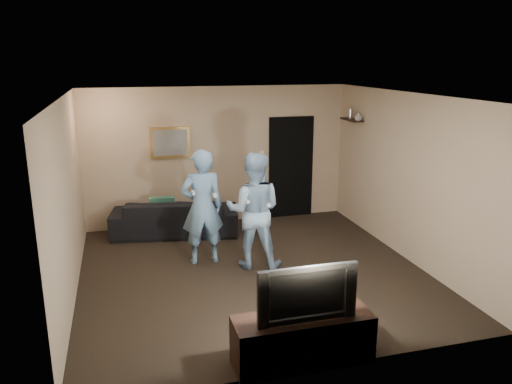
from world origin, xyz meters
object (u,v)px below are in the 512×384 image
object	(u,v)px
wii_player_left	(202,207)
tv_console	(303,339)
sofa	(175,216)
television	(304,290)
wii_player_right	(254,211)

from	to	relation	value
wii_player_left	tv_console	bearing A→B (deg)	-79.04
sofa	television	xyz separation A→B (m)	(0.83, -4.33, 0.49)
television	wii_player_right	xyz separation A→B (m)	(0.16, 2.56, 0.07)
tv_console	television	distance (m)	0.56
sofa	wii_player_right	xyz separation A→B (m)	(1.00, -1.77, 0.56)
television	wii_player_right	world-z (taller)	wii_player_right
wii_player_right	tv_console	bearing A→B (deg)	-93.63
television	wii_player_left	xyz separation A→B (m)	(-0.56, 2.91, 0.08)
sofa	television	size ratio (longest dim) A/B	2.14
tv_console	wii_player_right	bearing A→B (deg)	86.34
sofa	wii_player_left	distance (m)	1.56
television	wii_player_left	world-z (taller)	wii_player_left
tv_console	television	xyz separation A→B (m)	(0.00, 0.00, 0.56)
wii_player_right	wii_player_left	bearing A→B (deg)	154.53
wii_player_left	wii_player_right	bearing A→B (deg)	-25.47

